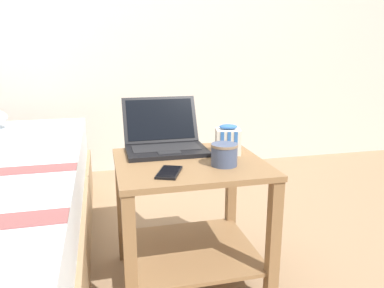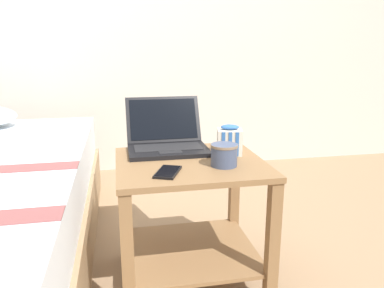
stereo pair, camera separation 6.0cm
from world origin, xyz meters
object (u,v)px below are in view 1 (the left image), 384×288
object	(u,v)px
laptop	(165,140)
mug_front_left	(224,153)
snack_bag	(228,140)
cell_phone	(169,172)

from	to	relation	value
laptop	mug_front_left	bearing A→B (deg)	-56.82
laptop	snack_bag	world-z (taller)	laptop
laptop	snack_bag	bearing A→B (deg)	-27.13
snack_bag	cell_phone	world-z (taller)	snack_bag
mug_front_left	cell_phone	world-z (taller)	mug_front_left
snack_bag	cell_phone	bearing A→B (deg)	-145.72
mug_front_left	cell_phone	xyz separation A→B (m)	(-0.22, -0.05, -0.04)
laptop	cell_phone	distance (m)	0.33
mug_front_left	cell_phone	bearing A→B (deg)	-167.93
snack_bag	mug_front_left	bearing A→B (deg)	-114.33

